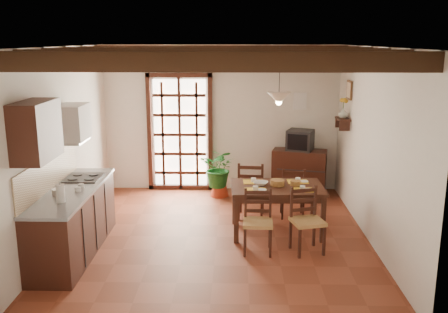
{
  "coord_description": "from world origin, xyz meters",
  "views": [
    {
      "loc": [
        0.27,
        -7.02,
        2.91
      ],
      "look_at": [
        0.1,
        0.4,
        1.15
      ],
      "focal_mm": 40.0,
      "sensor_mm": 36.0,
      "label": 1
    }
  ],
  "objects_px": {
    "chair_far_right": "(292,201)",
    "potted_plant": "(220,167)",
    "dining_table": "(277,192)",
    "sideboard": "(299,172)",
    "crt_tv": "(300,140)",
    "chair_near_left": "(258,233)",
    "pendant_lamp": "(279,97)",
    "chair_far_left": "(251,200)",
    "kitchen_counter": "(73,220)",
    "chair_near_right": "(307,232)"
  },
  "relations": [
    {
      "from": "sideboard",
      "to": "chair_near_left",
      "type": "bearing_deg",
      "value": -94.77
    },
    {
      "from": "dining_table",
      "to": "chair_far_right",
      "type": "xyz_separation_m",
      "value": [
        0.32,
        0.72,
        -0.38
      ]
    },
    {
      "from": "chair_near_right",
      "to": "sideboard",
      "type": "distance_m",
      "value": 2.74
    },
    {
      "from": "kitchen_counter",
      "to": "chair_near_right",
      "type": "relative_size",
      "value": 2.49
    },
    {
      "from": "chair_near_left",
      "to": "chair_far_right",
      "type": "height_order",
      "value": "chair_near_left"
    },
    {
      "from": "chair_far_right",
      "to": "chair_far_left",
      "type": "bearing_deg",
      "value": 3.86
    },
    {
      "from": "dining_table",
      "to": "chair_far_left",
      "type": "bearing_deg",
      "value": 116.21
    },
    {
      "from": "chair_near_right",
      "to": "crt_tv",
      "type": "height_order",
      "value": "crt_tv"
    },
    {
      "from": "dining_table",
      "to": "crt_tv",
      "type": "relative_size",
      "value": 2.43
    },
    {
      "from": "dining_table",
      "to": "potted_plant",
      "type": "relative_size",
      "value": 0.73
    },
    {
      "from": "chair_far_left",
      "to": "potted_plant",
      "type": "distance_m",
      "value": 1.28
    },
    {
      "from": "chair_far_left",
      "to": "chair_near_left",
      "type": "bearing_deg",
      "value": 98.13
    },
    {
      "from": "dining_table",
      "to": "chair_far_left",
      "type": "distance_m",
      "value": 0.86
    },
    {
      "from": "dining_table",
      "to": "potted_plant",
      "type": "distance_m",
      "value": 2.03
    },
    {
      "from": "kitchen_counter",
      "to": "sideboard",
      "type": "relative_size",
      "value": 2.25
    },
    {
      "from": "kitchen_counter",
      "to": "pendant_lamp",
      "type": "xyz_separation_m",
      "value": [
        2.86,
        0.89,
        1.6
      ]
    },
    {
      "from": "kitchen_counter",
      "to": "chair_far_left",
      "type": "distance_m",
      "value": 2.91
    },
    {
      "from": "chair_far_right",
      "to": "potted_plant",
      "type": "relative_size",
      "value": 0.44
    },
    {
      "from": "potted_plant",
      "to": "chair_near_left",
      "type": "bearing_deg",
      "value": -76.42
    },
    {
      "from": "chair_far_left",
      "to": "pendant_lamp",
      "type": "distance_m",
      "value": 1.91
    },
    {
      "from": "chair_far_left",
      "to": "dining_table",
      "type": "bearing_deg",
      "value": 124.22
    },
    {
      "from": "chair_far_right",
      "to": "potted_plant",
      "type": "xyz_separation_m",
      "value": [
        -1.25,
        1.09,
        0.3
      ]
    },
    {
      "from": "kitchen_counter",
      "to": "chair_near_left",
      "type": "height_order",
      "value": "kitchen_counter"
    },
    {
      "from": "sideboard",
      "to": "crt_tv",
      "type": "distance_m",
      "value": 0.62
    },
    {
      "from": "kitchen_counter",
      "to": "dining_table",
      "type": "relative_size",
      "value": 1.6
    },
    {
      "from": "pendant_lamp",
      "to": "crt_tv",
      "type": "bearing_deg",
      "value": 72.99
    },
    {
      "from": "dining_table",
      "to": "chair_near_right",
      "type": "xyz_separation_m",
      "value": [
        0.36,
        -0.69,
        -0.37
      ]
    },
    {
      "from": "chair_near_right",
      "to": "crt_tv",
      "type": "distance_m",
      "value": 2.83
    },
    {
      "from": "chair_far_left",
      "to": "pendant_lamp",
      "type": "bearing_deg",
      "value": 128.11
    },
    {
      "from": "chair_near_right",
      "to": "sideboard",
      "type": "relative_size",
      "value": 0.9
    },
    {
      "from": "chair_far_right",
      "to": "potted_plant",
      "type": "bearing_deg",
      "value": -39.42
    },
    {
      "from": "sideboard",
      "to": "chair_far_right",
      "type": "bearing_deg",
      "value": -88.08
    },
    {
      "from": "chair_far_left",
      "to": "potted_plant",
      "type": "height_order",
      "value": "potted_plant"
    },
    {
      "from": "chair_far_left",
      "to": "chair_far_right",
      "type": "distance_m",
      "value": 0.69
    },
    {
      "from": "crt_tv",
      "to": "potted_plant",
      "type": "relative_size",
      "value": 0.3
    },
    {
      "from": "dining_table",
      "to": "chair_far_left",
      "type": "xyz_separation_m",
      "value": [
        -0.37,
        0.69,
        -0.35
      ]
    },
    {
      "from": "potted_plant",
      "to": "pendant_lamp",
      "type": "relative_size",
      "value": 2.29
    },
    {
      "from": "chair_near_right",
      "to": "chair_far_left",
      "type": "distance_m",
      "value": 1.57
    },
    {
      "from": "kitchen_counter",
      "to": "crt_tv",
      "type": "relative_size",
      "value": 3.88
    },
    {
      "from": "potted_plant",
      "to": "chair_near_right",
      "type": "bearing_deg",
      "value": -62.64
    },
    {
      "from": "dining_table",
      "to": "chair_far_right",
      "type": "relative_size",
      "value": 1.64
    },
    {
      "from": "sideboard",
      "to": "potted_plant",
      "type": "bearing_deg",
      "value": -158.14
    },
    {
      "from": "dining_table",
      "to": "kitchen_counter",
      "type": "bearing_deg",
      "value": -166.46
    },
    {
      "from": "kitchen_counter",
      "to": "dining_table",
      "type": "height_order",
      "value": "kitchen_counter"
    },
    {
      "from": "potted_plant",
      "to": "crt_tv",
      "type": "bearing_deg",
      "value": 8.13
    },
    {
      "from": "chair_near_right",
      "to": "chair_near_left",
      "type": "bearing_deg",
      "value": 166.61
    },
    {
      "from": "dining_table",
      "to": "sideboard",
      "type": "distance_m",
      "value": 2.13
    },
    {
      "from": "dining_table",
      "to": "chair_far_left",
      "type": "relative_size",
      "value": 1.47
    },
    {
      "from": "dining_table",
      "to": "chair_near_left",
      "type": "distance_m",
      "value": 0.87
    },
    {
      "from": "chair_far_left",
      "to": "crt_tv",
      "type": "relative_size",
      "value": 1.65
    }
  ]
}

